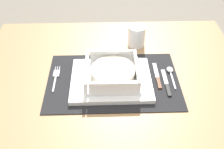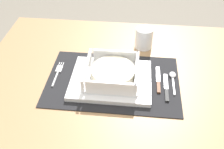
{
  "view_description": "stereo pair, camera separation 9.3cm",
  "coord_description": "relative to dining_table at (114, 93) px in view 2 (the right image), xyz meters",
  "views": [
    {
      "loc": [
        -0.02,
        -0.75,
        1.37
      ],
      "look_at": [
        -0.0,
        -0.05,
        0.77
      ],
      "focal_mm": 43.06,
      "sensor_mm": 36.0,
      "label": 1
    },
    {
      "loc": [
        0.07,
        -0.75,
        1.37
      ],
      "look_at": [
        -0.0,
        -0.05,
        0.77
      ],
      "focal_mm": 43.06,
      "sensor_mm": 36.0,
      "label": 2
    }
  ],
  "objects": [
    {
      "name": "drinking_glass",
      "position": [
        0.1,
        0.18,
        0.14
      ],
      "size": [
        0.07,
        0.07,
        0.09
      ],
      "color": "white",
      "rests_on": "dining_table"
    },
    {
      "name": "fork",
      "position": [
        -0.2,
        -0.02,
        0.11
      ],
      "size": [
        0.02,
        0.13,
        0.0
      ],
      "rotation": [
        0.0,
        0.0,
        -0.05
      ],
      "color": "silver",
      "rests_on": "placemat"
    },
    {
      "name": "dining_table",
      "position": [
        0.0,
        0.0,
        0.0
      ],
      "size": [
        1.0,
        0.73,
        0.74
      ],
      "color": "#A37A51",
      "rests_on": "ground"
    },
    {
      "name": "placemat",
      "position": [
        -0.0,
        -0.05,
        0.11
      ],
      "size": [
        0.46,
        0.3,
        0.0
      ],
      "primitive_type": "cube",
      "color": "black",
      "rests_on": "dining_table"
    },
    {
      "name": "butter_knife",
      "position": [
        0.18,
        -0.07,
        0.11
      ],
      "size": [
        0.01,
        0.14,
        0.01
      ],
      "rotation": [
        0.0,
        0.0,
        0.07
      ],
      "color": "black",
      "rests_on": "placemat"
    },
    {
      "name": "porridge_bowl",
      "position": [
        -0.0,
        -0.05,
        0.14
      ],
      "size": [
        0.18,
        0.18,
        0.05
      ],
      "color": "white",
      "rests_on": "serving_plate"
    },
    {
      "name": "serving_plate",
      "position": [
        -0.01,
        -0.05,
        0.12
      ],
      "size": [
        0.28,
        0.22,
        0.02
      ],
      "primitive_type": "cube",
      "color": "white",
      "rests_on": "placemat"
    },
    {
      "name": "bread_knife",
      "position": [
        0.16,
        -0.04,
        0.11
      ],
      "size": [
        0.01,
        0.14,
        0.01
      ],
      "rotation": [
        0.0,
        0.0,
        0.02
      ],
      "color": "#59331E",
      "rests_on": "placemat"
    },
    {
      "name": "spoon",
      "position": [
        0.21,
        -0.01,
        0.11
      ],
      "size": [
        0.02,
        0.12,
        0.01
      ],
      "rotation": [
        0.0,
        0.0,
        -0.0
      ],
      "color": "silver",
      "rests_on": "placemat"
    }
  ]
}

